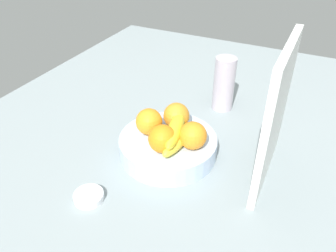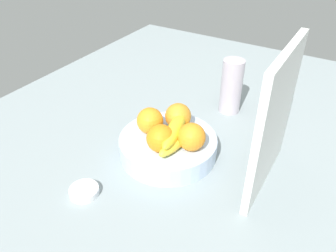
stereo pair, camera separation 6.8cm
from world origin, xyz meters
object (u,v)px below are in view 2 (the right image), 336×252
Objects in this scene: orange_front_left at (150,121)px; orange_center at (191,137)px; banana_bunch at (176,135)px; orange_front_right at (160,138)px; orange_back_left at (178,116)px; jar_lid at (84,191)px; cutting_board at (274,122)px; thermos_tumbler at (231,86)px; fruit_bowl at (168,146)px.

orange_center is (0.70, 13.41, 0.00)cm from orange_front_left.
orange_front_left is 0.42× the size of banana_bunch.
orange_front_right is 1.00× the size of orange_back_left.
orange_center is 1.02× the size of jar_lid.
orange_center is at bearing 143.44° from jar_lid.
orange_front_left is at bearing -83.52° from cutting_board.
cutting_board is 1.96× the size of thermos_tumbler.
fruit_bowl is 3.65× the size of orange_front_right.
orange_front_right is at bearing -27.95° from banana_bunch.
banana_bunch is at bearing -78.18° from cutting_board.
thermos_tumbler is (-25.08, 5.90, -0.25)cm from orange_back_left.
orange_front_right is 0.42× the size of banana_bunch.
orange_front_left is 1.00× the size of orange_front_right.
orange_front_right is (5.42, 6.84, 0.00)cm from orange_front_left.
orange_front_right is at bearing -54.31° from orange_center.
fruit_bowl is at bearing -109.54° from banana_bunch.
orange_front_right is at bearing -7.12° from thermos_tumbler.
cutting_board is (-3.86, 26.40, 15.14)cm from fruit_bowl.
cutting_board is at bearing 127.75° from jar_lid.
thermos_tumbler is (-31.12, 5.60, 6.35)cm from fruit_bowl.
orange_back_left is 32.73cm from jar_lid.
fruit_bowl is 3.65× the size of orange_back_left.
orange_front_left is 0.21× the size of cutting_board.
cutting_board is 4.90× the size of jar_lid.
orange_front_left is at bearing -128.37° from orange_front_right.
orange_front_left is at bearing -20.10° from thermos_tumbler.
banana_bunch is at bearing -84.64° from orange_center.
orange_center is 31.96cm from thermos_tumbler.
orange_front_right is 11.61cm from orange_back_left.
orange_front_left is (0.07, -5.82, 6.60)cm from fruit_bowl.
jar_lid is at bearing -15.49° from thermos_tumbler.
cutting_board is (-5.03, 23.09, 9.18)cm from banana_bunch.
orange_front_right reaches higher than fruit_bowl.
orange_front_left is 9.22cm from banana_bunch.
fruit_bowl reaches higher than jar_lid.
orange_front_right reaches higher than jar_lid.
orange_center reaches higher than jar_lid.
jar_lid is (18.61, -10.73, -8.60)cm from orange_front_right.
orange_front_right is 36.90cm from thermos_tumbler.
banana_bunch is at bearing 83.11° from orange_front_left.
jar_lid is (24.10, -9.71, -2.00)cm from fruit_bowl.
orange_front_right and orange_back_left have the same top height.
fruit_bowl is 8.65cm from orange_front_right.
cutting_board is at bearing 110.22° from orange_front_right.
orange_back_left is at bearing -13.23° from thermos_tumbler.
cutting_board is (2.19, 26.70, 8.54)cm from orange_back_left.
orange_front_left is 1.02× the size of jar_lid.
orange_center is at bearing 125.69° from orange_front_right.
orange_back_left is at bearing 162.66° from jar_lid.
orange_front_right is 8.08cm from orange_center.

